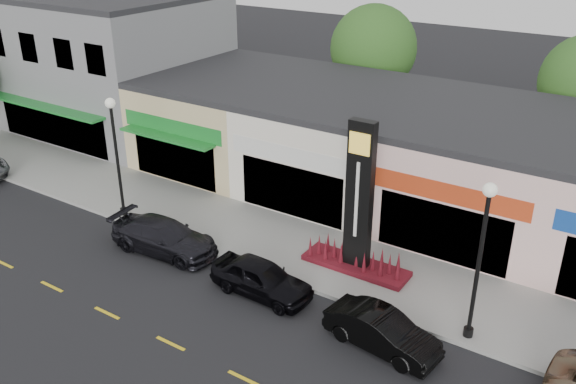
# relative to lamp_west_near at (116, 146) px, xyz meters

# --- Properties ---
(ground) EXTENTS (120.00, 120.00, 0.00)m
(ground) POSITION_rel_lamp_west_near_xyz_m (8.00, -2.50, -3.48)
(ground) COLOR black
(ground) RESTS_ON ground
(sidewalk) EXTENTS (52.00, 4.30, 0.15)m
(sidewalk) POSITION_rel_lamp_west_near_xyz_m (8.00, 1.85, -3.40)
(sidewalk) COLOR gray
(sidewalk) RESTS_ON ground
(curb) EXTENTS (52.00, 0.20, 0.15)m
(curb) POSITION_rel_lamp_west_near_xyz_m (8.00, -0.40, -3.40)
(curb) COLOR gray
(curb) RESTS_ON ground
(building_grey_2story) EXTENTS (12.00, 10.95, 8.30)m
(building_grey_2story) POSITION_rel_lamp_west_near_xyz_m (-10.00, 8.98, 0.67)
(building_grey_2story) COLOR slate
(building_grey_2story) RESTS_ON ground
(shop_beige) EXTENTS (7.00, 10.85, 4.80)m
(shop_beige) POSITION_rel_lamp_west_near_xyz_m (-0.50, 8.96, -1.08)
(shop_beige) COLOR tan
(shop_beige) RESTS_ON ground
(shop_cream) EXTENTS (7.00, 10.01, 4.80)m
(shop_cream) POSITION_rel_lamp_west_near_xyz_m (6.50, 8.97, -1.08)
(shop_cream) COLOR silver
(shop_cream) RESTS_ON ground
(shop_pink_w) EXTENTS (7.00, 10.01, 4.80)m
(shop_pink_w) POSITION_rel_lamp_west_near_xyz_m (13.50, 8.97, -1.08)
(shop_pink_w) COLOR beige
(shop_pink_w) RESTS_ON ground
(tree_rear_west) EXTENTS (5.20, 5.20, 7.83)m
(tree_rear_west) POSITION_rel_lamp_west_near_xyz_m (4.00, 17.00, 1.74)
(tree_rear_west) COLOR #382619
(tree_rear_west) RESTS_ON ground
(lamp_west_near) EXTENTS (0.44, 0.44, 5.47)m
(lamp_west_near) POSITION_rel_lamp_west_near_xyz_m (0.00, 0.00, 0.00)
(lamp_west_near) COLOR black
(lamp_west_near) RESTS_ON sidewalk
(lamp_east_near) EXTENTS (0.44, 0.44, 5.47)m
(lamp_east_near) POSITION_rel_lamp_west_near_xyz_m (16.00, 0.00, 0.00)
(lamp_east_near) COLOR black
(lamp_east_near) RESTS_ON sidewalk
(pylon_sign) EXTENTS (4.20, 1.30, 6.00)m
(pylon_sign) POSITION_rel_lamp_west_near_xyz_m (11.00, 1.70, -1.20)
(pylon_sign) COLOR #540E14
(pylon_sign) RESTS_ON sidewalk
(car_dark_sedan) EXTENTS (2.27, 4.81, 1.36)m
(car_dark_sedan) POSITION_rel_lamp_west_near_xyz_m (3.73, -1.24, -2.80)
(car_dark_sedan) COLOR black
(car_dark_sedan) RESTS_ON ground
(car_black_sedan) EXTENTS (1.67, 3.97, 1.34)m
(car_black_sedan) POSITION_rel_lamp_west_near_xyz_m (8.83, -1.56, -2.81)
(car_black_sedan) COLOR black
(car_black_sedan) RESTS_ON ground
(car_black_conv) EXTENTS (1.81, 3.96, 1.26)m
(car_black_conv) POSITION_rel_lamp_west_near_xyz_m (13.79, -1.91, -2.85)
(car_black_conv) COLOR black
(car_black_conv) RESTS_ON ground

